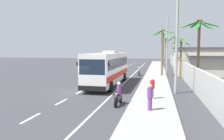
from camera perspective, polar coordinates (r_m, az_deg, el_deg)
The scene contains 18 objects.
ground_plane at distance 20.49m, azimuth -8.70°, elevation -5.85°, with size 160.00×160.00×0.00m, color #3A3A3F.
sidewalk_kerb at distance 29.05m, azimuth 11.25°, elevation -2.46°, with size 3.20×90.00×0.14m, color #999993.
lane_markings at distance 34.25m, azimuth 3.38°, elevation -1.31°, with size 3.38×71.19×0.01m.
boundary_wall at distance 33.08m, azimuth 17.98°, elevation 0.21°, with size 0.24×60.00×2.31m, color #B2B2AD.
coach_bus_foreground at distance 24.36m, azimuth -1.06°, elevation 0.74°, with size 3.08×11.60×3.86m.
motorcycle_beside_bus at distance 33.85m, azimuth 7.11°, elevation -0.30°, with size 0.56×1.96×1.62m.
motorcycle_trailing at distance 15.67m, azimuth 1.70°, elevation -6.75°, with size 0.56×1.96×1.66m.
pedestrian_near_kerb at distance 17.27m, azimuth 10.51°, elevation -4.61°, with size 0.36×0.36×1.64m.
pedestrian_midwalk at distance 14.00m, azimuth 9.94°, elevation -6.87°, with size 0.36×0.36×1.66m.
utility_pole_nearest at distance 20.29m, azimuth 16.69°, elevation 8.98°, with size 2.14×0.24×10.25m.
utility_pole_mid at distance 38.58m, azimuth 14.25°, elevation 6.76°, with size 2.50×0.24×9.66m.
utility_pole_far at distance 56.91m, azimuth 13.34°, elevation 5.78°, with size 2.32×0.24×8.65m.
palm_nearest at distance 54.16m, azimuth 13.96°, elevation 6.06°, with size 3.03×2.82×7.02m.
palm_second at distance 22.08m, azimuth 21.85°, elevation 8.20°, with size 3.38×3.23×6.82m.
palm_third at distance 50.53m, azimuth 16.20°, elevation 6.47°, with size 3.78×3.83×7.18m.
palm_fourth at distance 33.21m, azimuth 13.10°, elevation 6.82°, with size 3.90×3.68×7.05m.
palm_farthest at distance 31.68m, azimuth 17.63°, elevation 5.33°, with size 2.60×2.92×5.48m.
roadside_building at distance 37.29m, azimuth 24.59°, elevation 2.12°, with size 11.48×7.01×4.33m.
Camera 1 is at (7.17, -18.79, 3.95)m, focal length 34.83 mm.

